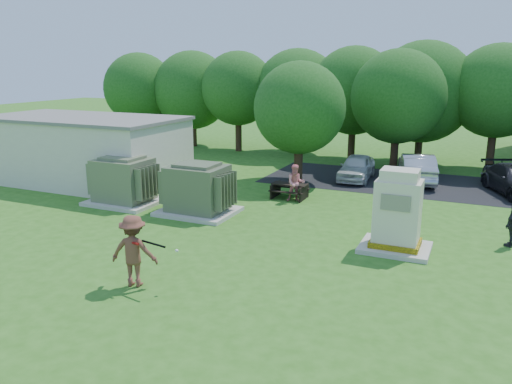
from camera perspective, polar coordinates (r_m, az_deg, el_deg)
The scene contains 14 objects.
ground at distance 15.45m, azimuth -6.16°, elevation -8.04°, with size 120.00×120.00×0.00m, color #2D6619.
service_building at distance 26.94m, azimuth -19.12°, elevation 4.44°, with size 10.00×5.00×3.20m, color beige.
service_building_roof at distance 26.73m, azimuth -19.41°, elevation 7.98°, with size 10.20×5.20×0.15m, color slate.
parking_strip at distance 26.44m, azimuth 22.89°, elevation 0.39°, with size 20.00×6.00×0.01m, color #232326.
transformer_left at distance 22.29m, azimuth -14.88°, elevation 1.17°, with size 3.00×2.40×2.07m.
transformer_right at distance 20.20m, azimuth -6.67°, elevation 0.22°, with size 3.00×2.40×2.07m.
generator_cabinet at distance 16.65m, azimuth 15.84°, elevation -2.59°, with size 2.20×1.80×2.68m.
picnic_table at distance 22.53m, azimuth 3.85°, elevation 0.33°, with size 1.58×1.18×0.68m.
batter at distance 13.93m, azimuth -13.81°, elevation -6.55°, with size 1.29×0.74×1.99m, color brown.
person_at_picnic at distance 21.94m, azimuth 4.57°, elevation 1.02°, with size 0.80×0.63×1.65m, color pink.
car_white at distance 26.68m, azimuth 11.43°, elevation 2.79°, with size 1.54×3.82×1.30m, color silver.
car_silver_a at distance 26.89m, azimuth 17.89°, elevation 2.65°, with size 1.56×4.48×1.48m, color #B8B8BD.
batting_equipment at distance 13.44m, azimuth -11.62°, elevation -5.95°, with size 1.15×0.53×0.27m.
tree_row at distance 31.33m, azimuth 14.20°, elevation 10.79°, with size 41.30×13.30×7.30m.
Camera 1 is at (7.33, -12.28, 5.86)m, focal length 35.00 mm.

